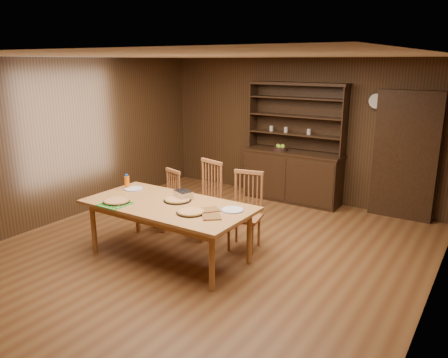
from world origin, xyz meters
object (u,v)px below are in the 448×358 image
Objects in this scene: china_hutch at (293,169)px; chair_left at (169,198)px; chair_center at (207,196)px; chair_right at (246,207)px; dining_table at (168,209)px; juice_bottle at (127,182)px.

china_hutch is 2.55m from chair_left.
chair_center reaches higher than chair_right.
chair_left is at bearing 129.70° from dining_table.
china_hutch is 3.19m from dining_table.
dining_table is 0.92m from chair_center.
chair_center is at bearing -99.12° from china_hutch.
chair_center is 1.05× the size of chair_right.
chair_right is (0.34, -2.30, -0.02)m from china_hutch.
china_hutch reaches higher than chair_right.
chair_right reaches higher than juice_bottle.
china_hutch is 10.47× the size of juice_bottle.
dining_table is at bearing -95.93° from china_hutch.
dining_table is at bearing -73.79° from chair_center.
china_hutch is at bearing 86.35° from chair_right.
china_hutch reaches higher than chair_left.
chair_left is 0.86× the size of chair_right.
china_hutch reaches higher than dining_table.
chair_left is 0.75m from juice_bottle.
chair_center is 0.70m from chair_right.
dining_table is at bearing -13.48° from juice_bottle.
china_hutch is at bearing 83.09° from chair_left.
juice_bottle is (-1.30, -2.94, 0.25)m from china_hutch.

